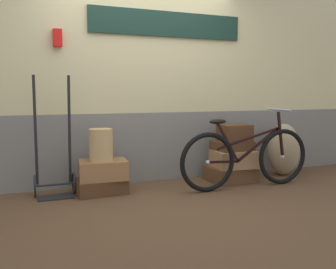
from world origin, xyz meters
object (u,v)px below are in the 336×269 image
(wicker_basket, at_px, (101,145))
(burlap_sack, at_px, (284,150))
(suitcase_4, at_px, (232,145))
(suitcase_3, at_px, (234,159))
(bicycle, at_px, (246,158))
(suitcase_2, at_px, (230,174))
(suitcase_5, at_px, (235,133))
(suitcase_1, at_px, (103,170))
(suitcase_0, at_px, (101,186))
(luggage_trolley, at_px, (54,167))

(wicker_basket, relative_size, burlap_sack, 0.50)
(suitcase_4, height_order, wicker_basket, wicker_basket)
(suitcase_4, bearing_deg, burlap_sack, -3.61)
(suitcase_3, distance_m, bicycle, 0.35)
(suitcase_2, distance_m, bicycle, 0.47)
(suitcase_4, relative_size, suitcase_5, 1.20)
(suitcase_1, distance_m, suitcase_4, 1.73)
(suitcase_1, xyz_separation_m, wicker_basket, (-0.02, -0.01, 0.29))
(suitcase_0, distance_m, suitcase_3, 1.76)
(suitcase_4, bearing_deg, wicker_basket, 174.98)
(suitcase_5, distance_m, wicker_basket, 1.75)
(suitcase_5, bearing_deg, suitcase_0, 177.91)
(suitcase_2, xyz_separation_m, suitcase_4, (0.03, 0.01, 0.37))
(suitcase_1, bearing_deg, wicker_basket, -150.77)
(burlap_sack, bearing_deg, suitcase_3, -174.88)
(suitcase_0, distance_m, wicker_basket, 0.49)
(suitcase_4, bearing_deg, suitcase_2, -165.69)
(luggage_trolley, xyz_separation_m, bicycle, (2.22, -0.47, 0.04))
(suitcase_0, distance_m, burlap_sack, 2.62)
(suitcase_3, distance_m, suitcase_5, 0.34)
(suitcase_2, bearing_deg, suitcase_1, 177.57)
(suitcase_5, xyz_separation_m, burlap_sack, (0.85, 0.06, -0.27))
(suitcase_1, bearing_deg, suitcase_4, 5.95)
(suitcase_3, relative_size, wicker_basket, 1.43)
(suitcase_4, relative_size, wicker_basket, 1.28)
(bicycle, bearing_deg, suitcase_4, 85.59)
(suitcase_4, distance_m, suitcase_5, 0.17)
(suitcase_0, height_order, bicycle, bicycle)
(suitcase_0, relative_size, suitcase_5, 1.44)
(suitcase_1, relative_size, luggage_trolley, 0.40)
(suitcase_5, distance_m, luggage_trolley, 2.29)
(suitcase_2, xyz_separation_m, luggage_trolley, (-2.22, 0.09, 0.24))
(suitcase_2, distance_m, wicker_basket, 1.78)
(suitcase_2, bearing_deg, suitcase_4, 17.49)
(luggage_trolley, bearing_deg, suitcase_5, -2.81)
(suitcase_1, height_order, suitcase_5, suitcase_5)
(suitcase_0, height_order, suitcase_3, suitcase_3)
(suitcase_1, relative_size, suitcase_4, 1.15)
(suitcase_3, distance_m, suitcase_4, 0.17)
(suitcase_2, height_order, suitcase_3, suitcase_3)
(burlap_sack, bearing_deg, wicker_basket, -178.73)
(suitcase_4, distance_m, wicker_basket, 1.74)
(suitcase_5, bearing_deg, wicker_basket, 178.84)
(suitcase_0, bearing_deg, suitcase_2, -4.45)
(suitcase_1, distance_m, luggage_trolley, 0.55)
(suitcase_0, xyz_separation_m, suitcase_5, (1.76, -0.04, 0.55))
(suitcase_0, xyz_separation_m, bicycle, (1.71, -0.39, 0.29))
(suitcase_1, height_order, suitcase_3, suitcase_3)
(suitcase_1, distance_m, burlap_sack, 2.58)
(suitcase_2, xyz_separation_m, burlap_sack, (0.89, 0.04, 0.27))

